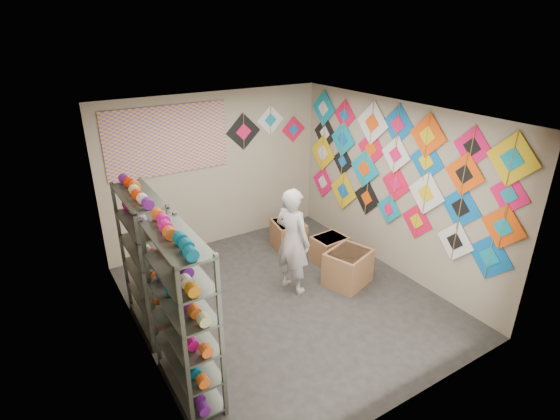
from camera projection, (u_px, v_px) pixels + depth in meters
ground at (285, 300)px, 6.39m from camera, size 4.50×4.50×0.00m
room_walls at (286, 195)px, 5.73m from camera, size 4.50×4.50×4.50m
shelf_rack_front at (184, 318)px, 4.48m from camera, size 0.40×1.10×1.90m
shelf_rack_back at (147, 263)px, 5.50m from camera, size 0.40×1.10×1.90m
string_spools at (163, 280)px, 4.95m from camera, size 0.12×2.36×0.12m
kite_wall_display at (392, 169)px, 6.72m from camera, size 0.05×4.31×2.08m
back_wall_kites at (265, 128)px, 7.81m from camera, size 1.64×0.02×0.76m
poster at (168, 141)px, 6.94m from camera, size 2.00×0.01×1.10m
shopkeeper at (292, 241)px, 6.34m from camera, size 0.81×0.72×1.62m
carton_a at (348, 267)px, 6.70m from camera, size 0.79×0.72×0.54m
carton_b at (329, 249)px, 7.34m from camera, size 0.57×0.48×0.44m
carton_c at (288, 235)px, 7.78m from camera, size 0.60×0.64×0.49m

